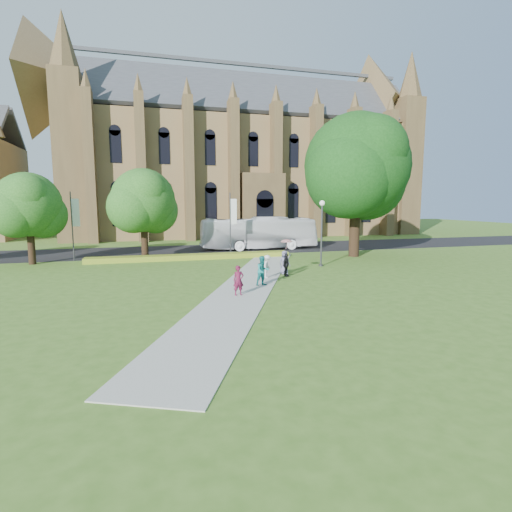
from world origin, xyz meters
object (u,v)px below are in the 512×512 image
object	(u,v)px
large_tree	(357,166)
pedestrian_0	(238,280)
tour_coach	(259,233)
streetlamp	(322,225)

from	to	relation	value
large_tree	pedestrian_0	bearing A→B (deg)	-138.52
large_tree	tour_coach	world-z (taller)	large_tree
tour_coach	pedestrian_0	size ratio (longest dim) A/B	7.63
streetlamp	large_tree	xyz separation A→B (m)	(5.50, 4.50, 5.07)
tour_coach	pedestrian_0	bearing A→B (deg)	161.54
tour_coach	streetlamp	bearing A→B (deg)	-171.91
streetlamp	pedestrian_0	world-z (taller)	streetlamp
large_tree	pedestrian_0	world-z (taller)	large_tree
streetlamp	tour_coach	bearing A→B (deg)	97.20
streetlamp	tour_coach	world-z (taller)	streetlamp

